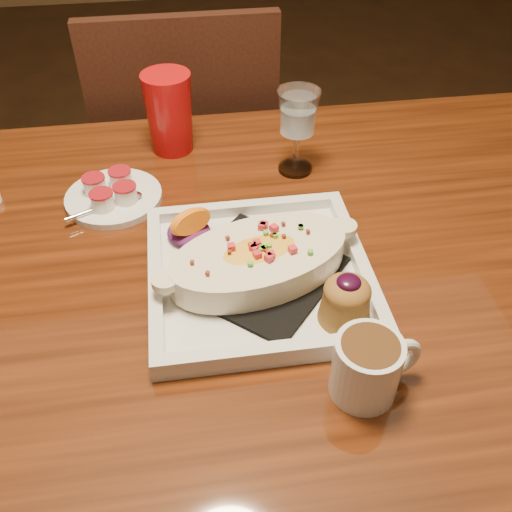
{
  "coord_description": "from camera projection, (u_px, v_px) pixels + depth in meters",
  "views": [
    {
      "loc": [
        -0.01,
        -0.61,
        1.32
      ],
      "look_at": [
        0.07,
        -0.01,
        0.77
      ],
      "focal_mm": 40.0,
      "sensor_mm": 36.0,
      "label": 1
    }
  ],
  "objects": [
    {
      "name": "floor",
      "position": [
        224.0,
        500.0,
        1.33
      ],
      "size": [
        7.0,
        7.0,
        0.0
      ],
      "primitive_type": "plane",
      "color": "black",
      "rests_on": "ground"
    },
    {
      "name": "table",
      "position": [
        208.0,
        312.0,
        0.89
      ],
      "size": [
        1.5,
        0.9,
        0.75
      ],
      "color": "#5F280D",
      "rests_on": "floor"
    },
    {
      "name": "chair_far",
      "position": [
        190.0,
        168.0,
        1.45
      ],
      "size": [
        0.42,
        0.42,
        0.93
      ],
      "rotation": [
        0.0,
        0.0,
        3.14
      ],
      "color": "black",
      "rests_on": "floor"
    },
    {
      "name": "plate",
      "position": [
        264.0,
        268.0,
        0.78
      ],
      "size": [
        0.31,
        0.31,
        0.08
      ],
      "rotation": [
        0.0,
        0.0,
        -0.0
      ],
      "color": "silver",
      "rests_on": "table"
    },
    {
      "name": "coffee_mug",
      "position": [
        369.0,
        365.0,
        0.64
      ],
      "size": [
        0.11,
        0.08,
        0.08
      ],
      "rotation": [
        0.0,
        0.0,
        0.2
      ],
      "color": "silver",
      "rests_on": "table"
    },
    {
      "name": "goblet",
      "position": [
        298.0,
        117.0,
        0.94
      ],
      "size": [
        0.07,
        0.07,
        0.15
      ],
      "color": "silver",
      "rests_on": "table"
    },
    {
      "name": "saucer",
      "position": [
        112.0,
        195.0,
        0.93
      ],
      "size": [
        0.16,
        0.16,
        0.11
      ],
      "color": "silver",
      "rests_on": "table"
    },
    {
      "name": "red_tumbler",
      "position": [
        169.0,
        113.0,
        1.02
      ],
      "size": [
        0.09,
        0.09,
        0.15
      ],
      "primitive_type": "cone",
      "color": "#B70D0F",
      "rests_on": "table"
    }
  ]
}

